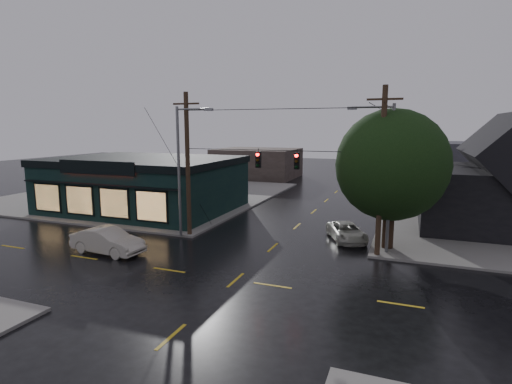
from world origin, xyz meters
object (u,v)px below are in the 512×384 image
at_px(utility_pole_nw, 190,236).
at_px(sedan_cream, 107,241).
at_px(suv_silver, 347,232).
at_px(utility_pole_ne, 377,257).
at_px(corner_tree, 392,165).

height_order(utility_pole_nw, sedan_cream, utility_pole_nw).
distance_m(utility_pole_nw, sedan_cream, 6.01).
relative_size(utility_pole_nw, suv_silver, 2.32).
distance_m(utility_pole_nw, suv_silver, 11.16).
bearing_deg(utility_pole_ne, sedan_cream, -161.40).
bearing_deg(utility_pole_nw, corner_tree, 7.12).
xyz_separation_m(corner_tree, sedan_cream, (-16.23, -6.98, -4.65)).
bearing_deg(utility_pole_nw, utility_pole_ne, 0.00).
height_order(corner_tree, utility_pole_nw, corner_tree).
relative_size(corner_tree, suv_silver, 2.01).
height_order(utility_pole_nw, utility_pole_ne, same).
height_order(corner_tree, utility_pole_ne, corner_tree).
distance_m(utility_pole_ne, suv_silver, 3.74).
relative_size(corner_tree, sedan_cream, 1.82).
distance_m(corner_tree, utility_pole_nw, 14.65).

